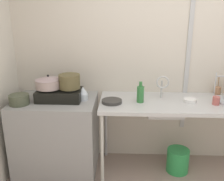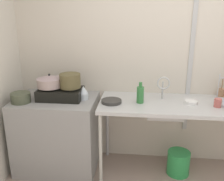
% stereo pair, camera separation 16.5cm
% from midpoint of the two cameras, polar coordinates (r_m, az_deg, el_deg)
% --- Properties ---
extents(wall_back, '(4.56, 0.10, 2.72)m').
position_cam_midpoint_polar(wall_back, '(3.08, 12.25, 8.73)').
color(wall_back, beige).
rests_on(wall_back, ground).
extents(wall_metal_strip, '(0.05, 0.01, 2.17)m').
position_cam_midpoint_polar(wall_metal_strip, '(3.03, 15.48, 10.96)').
color(wall_metal_strip, '#AFB1B0').
extents(counter_concrete, '(0.91, 0.66, 0.86)m').
position_cam_midpoint_polar(counter_concrete, '(3.08, -13.76, -9.61)').
color(counter_concrete, gray).
rests_on(counter_concrete, ground).
extents(counter_sink, '(1.69, 0.66, 0.86)m').
position_cam_midpoint_polar(counter_sink, '(2.86, 12.77, -3.55)').
color(counter_sink, '#AFB1B0').
rests_on(counter_sink, ground).
extents(stove, '(0.48, 0.31, 0.14)m').
position_cam_midpoint_polar(stove, '(2.87, -13.24, -0.89)').
color(stove, black).
rests_on(stove, counter_concrete).
extents(pot_on_left_burner, '(0.28, 0.28, 0.15)m').
position_cam_midpoint_polar(pot_on_left_burner, '(2.87, -15.65, 1.75)').
color(pot_on_left_burner, '#A48F89').
rests_on(pot_on_left_burner, stove).
extents(pot_on_right_burner, '(0.23, 0.23, 0.15)m').
position_cam_midpoint_polar(pot_on_right_burner, '(2.80, -11.17, 1.98)').
color(pot_on_right_burner, brown).
rests_on(pot_on_right_burner, stove).
extents(pot_beside_stove, '(0.21, 0.21, 0.11)m').
position_cam_midpoint_polar(pot_beside_stove, '(2.87, -21.61, -1.92)').
color(pot_beside_stove, '#434A37').
rests_on(pot_beside_stove, counter_concrete).
extents(percolator, '(0.11, 0.11, 0.15)m').
position_cam_midpoint_polar(percolator, '(2.83, -8.16, -0.68)').
color(percolator, silver).
rests_on(percolator, counter_concrete).
extents(sink_basin, '(0.37, 0.29, 0.13)m').
position_cam_midpoint_polar(sink_basin, '(2.79, 10.04, -4.04)').
color(sink_basin, '#AFB1B0').
rests_on(sink_basin, counter_sink).
extents(faucet, '(0.14, 0.08, 0.27)m').
position_cam_midpoint_polar(faucet, '(2.83, 9.60, 1.54)').
color(faucet, '#AFB1B0').
rests_on(faucet, counter_sink).
extents(frying_pan, '(0.22, 0.22, 0.03)m').
position_cam_midpoint_polar(frying_pan, '(2.73, -1.78, -2.45)').
color(frying_pan, '#32312E').
rests_on(frying_pan, counter_sink).
extents(cup_by_rack, '(0.07, 0.07, 0.09)m').
position_cam_midpoint_polar(cup_by_rack, '(2.85, 20.74, -2.13)').
color(cup_by_rack, '#B25751').
rests_on(cup_by_rack, counter_sink).
extents(small_bowl_on_drainboard, '(0.13, 0.13, 0.04)m').
position_cam_midpoint_polar(small_bowl_on_drainboard, '(2.85, 15.48, -2.18)').
color(small_bowl_on_drainboard, silver).
rests_on(small_bowl_on_drainboard, counter_sink).
extents(bottle_by_sink, '(0.08, 0.08, 0.23)m').
position_cam_midpoint_polar(bottle_by_sink, '(2.73, 4.65, -0.76)').
color(bottle_by_sink, '#2F7237').
rests_on(bottle_by_sink, counter_sink).
extents(utensil_jar, '(0.07, 0.07, 0.21)m').
position_cam_midpoint_polar(utensil_jar, '(3.20, 21.17, -0.01)').
color(utensil_jar, '#A57553').
rests_on(utensil_jar, counter_sink).
extents(bucket_on_floor, '(0.25, 0.25, 0.28)m').
position_cam_midpoint_polar(bucket_on_floor, '(3.15, 12.98, -15.01)').
color(bucket_on_floor, green).
rests_on(bucket_on_floor, ground).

